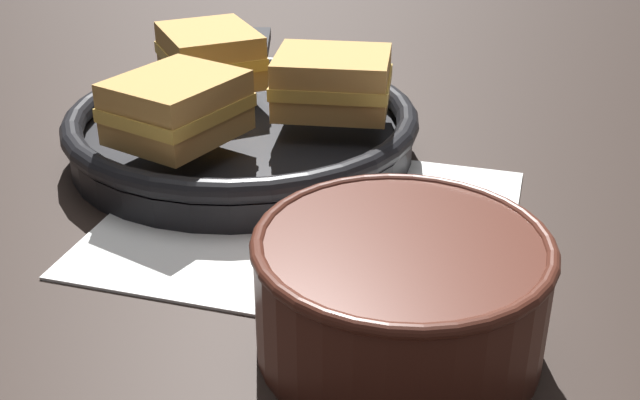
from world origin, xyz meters
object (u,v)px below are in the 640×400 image
at_px(soup_bowl, 400,286).
at_px(sandwich_near_right, 177,107).
at_px(sandwich_far_left, 332,82).
at_px(sandwich_near_left, 210,55).
at_px(skillet, 243,129).
at_px(spoon, 331,235).

bearing_deg(soup_bowl, sandwich_near_right, 147.86).
xyz_separation_m(sandwich_near_right, sandwich_far_left, (0.09, 0.09, 0.00)).
distance_m(sandwich_near_left, sandwich_near_right, 0.13).
height_order(sandwich_near_left, sandwich_far_left, same).
bearing_deg(skillet, soup_bowl, -46.71).
relative_size(spoon, skillet, 0.35).
distance_m(sandwich_near_right, sandwich_far_left, 0.13).
relative_size(spoon, sandwich_near_left, 1.15).
relative_size(skillet, sandwich_far_left, 3.70).
relative_size(soup_bowl, skillet, 0.40).
xyz_separation_m(spoon, sandwich_far_left, (-0.05, 0.14, 0.06)).
bearing_deg(sandwich_near_left, soup_bowl, -45.77).
xyz_separation_m(soup_bowl, sandwich_near_left, (-0.25, 0.25, 0.03)).
bearing_deg(skillet, spoon, -43.96).
height_order(sandwich_near_right, sandwich_far_left, same).
distance_m(spoon, sandwich_near_left, 0.25).
bearing_deg(sandwich_far_left, sandwich_near_left, 167.22).
bearing_deg(spoon, sandwich_near_right, -173.33).
distance_m(skillet, sandwich_far_left, 0.09).
height_order(skillet, sandwich_near_left, sandwich_near_left).
bearing_deg(skillet, sandwich_far_left, 15.56).
bearing_deg(sandwich_near_right, skillet, 78.15).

